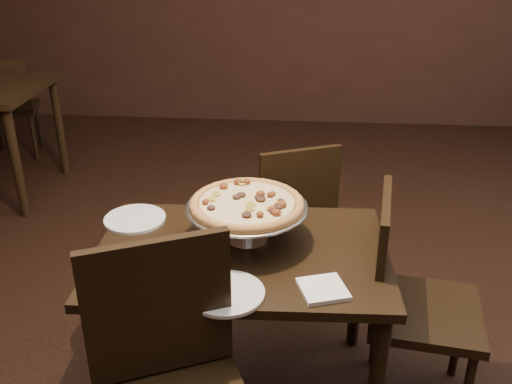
{
  "coord_description": "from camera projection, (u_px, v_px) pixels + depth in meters",
  "views": [
    {
      "loc": [
        0.19,
        -1.9,
        1.8
      ],
      "look_at": [
        0.03,
        -0.03,
        0.9
      ],
      "focal_mm": 40.0,
      "sensor_mm": 36.0,
      "label": 1
    }
  ],
  "objects": [
    {
      "name": "chair_side",
      "position": [
        408.0,
        297.0,
        2.19
      ],
      "size": [
        0.48,
        0.48,
        0.9
      ],
      "rotation": [
        0.0,
        0.0,
        1.42
      ],
      "color": "black",
      "rests_on": "ground"
    },
    {
      "name": "napkin_stack",
      "position": [
        323.0,
        289.0,
        1.89
      ],
      "size": [
        0.19,
        0.19,
        0.02
      ],
      "primitive_type": "cube",
      "rotation": [
        0.0,
        0.0,
        0.31
      ],
      "color": "white",
      "rests_on": "dining_table"
    },
    {
      "name": "parmesan_shaker",
      "position": [
        180.0,
        254.0,
        2.02
      ],
      "size": [
        0.06,
        0.06,
        0.1
      ],
      "color": "beige",
      "rests_on": "dining_table"
    },
    {
      "name": "plate_near",
      "position": [
        226.0,
        293.0,
        1.87
      ],
      "size": [
        0.26,
        0.26,
        0.01
      ],
      "primitive_type": "cylinder",
      "color": "silver",
      "rests_on": "dining_table"
    },
    {
      "name": "dining_table",
      "position": [
        242.0,
        270.0,
        2.17
      ],
      "size": [
        1.11,
        0.76,
        0.68
      ],
      "rotation": [
        0.0,
        0.0,
        0.03
      ],
      "color": "black",
      "rests_on": "ground"
    },
    {
      "name": "serving_spatula",
      "position": [
        259.0,
        220.0,
        2.03
      ],
      "size": [
        0.15,
        0.15,
        0.02
      ],
      "rotation": [
        0.0,
        0.0,
        -0.38
      ],
      "color": "silver",
      "rests_on": "pizza_stand"
    },
    {
      "name": "packet_caddy",
      "position": [
        140.0,
        259.0,
        2.01
      ],
      "size": [
        0.1,
        0.1,
        0.08
      ],
      "rotation": [
        0.0,
        0.0,
        -0.22
      ],
      "color": "black",
      "rests_on": "dining_table"
    },
    {
      "name": "plate_left",
      "position": [
        135.0,
        219.0,
        2.34
      ],
      "size": [
        0.25,
        0.25,
        0.01
      ],
      "primitive_type": "cylinder",
      "color": "silver",
      "rests_on": "dining_table"
    },
    {
      "name": "pepper_flake_shaker",
      "position": [
        182.0,
        250.0,
        2.04
      ],
      "size": [
        0.06,
        0.06,
        0.1
      ],
      "color": "maroon",
      "rests_on": "dining_table"
    },
    {
      "name": "bg_chair_far",
      "position": [
        9.0,
        104.0,
        4.58
      ],
      "size": [
        0.49,
        0.49,
        0.84
      ],
      "rotation": [
        0.0,
        0.0,
        3.44
      ],
      "color": "black",
      "rests_on": "ground"
    },
    {
      "name": "room",
      "position": [
        266.0,
        51.0,
        1.91
      ],
      "size": [
        6.04,
        7.04,
        2.84
      ],
      "color": "black",
      "rests_on": "ground"
    },
    {
      "name": "pizza_stand",
      "position": [
        247.0,
        204.0,
        2.13
      ],
      "size": [
        0.46,
        0.46,
        0.19
      ],
      "color": "silver",
      "rests_on": "dining_table"
    },
    {
      "name": "chair_far",
      "position": [
        290.0,
        214.0,
        2.86
      ],
      "size": [
        0.52,
        0.52,
        0.85
      ],
      "rotation": [
        0.0,
        0.0,
        3.54
      ],
      "color": "black",
      "rests_on": "ground"
    }
  ]
}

